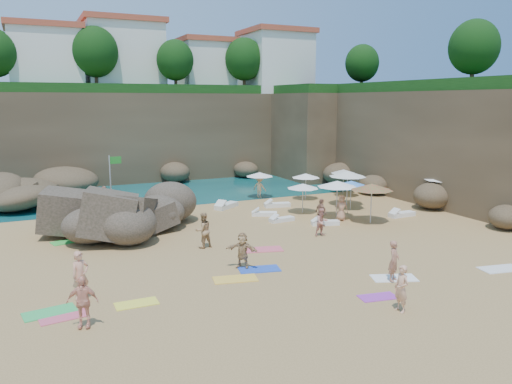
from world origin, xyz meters
name	(u,v)px	position (x,y,z in m)	size (l,w,h in m)	color
ground	(246,241)	(0.00, 0.00, 0.00)	(120.00, 120.00, 0.00)	tan
seawater	(133,170)	(0.00, 30.00, 0.00)	(120.00, 120.00, 0.00)	#0C4751
cliff_back	(162,135)	(2.00, 25.00, 4.00)	(44.00, 8.00, 8.00)	brown
cliff_right	(419,142)	(19.00, 8.00, 4.00)	(8.00, 30.00, 8.00)	brown
cliff_corner	(319,134)	(17.00, 20.00, 4.00)	(10.00, 12.00, 8.00)	brown
rock_promontory	(19,203)	(-11.00, 16.00, 0.00)	(12.00, 7.00, 2.00)	brown
clifftop_buildings	(167,60)	(2.96, 25.79, 11.24)	(28.48, 9.48, 7.00)	white
clifftop_trees	(206,55)	(4.78, 19.52, 11.26)	(35.60, 23.82, 4.40)	#11380F
rock_outcrop	(121,235)	(-5.78, 4.01, 0.00)	(7.11, 5.34, 2.85)	brown
flag_pole	(112,178)	(-5.38, 8.74, 2.53)	(0.77, 0.11, 3.96)	silver
parasol_0	(303,186)	(6.10, 4.51, 1.83)	(2.11, 2.11, 1.99)	silver
parasol_1	(306,176)	(8.62, 8.41, 1.82)	(2.10, 2.10, 1.99)	silver
parasol_2	(260,174)	(5.79, 10.51, 1.81)	(2.09, 2.09, 1.98)	silver
parasol_3	(344,171)	(12.73, 9.45, 1.77)	(2.04, 2.04, 1.93)	silver
parasol_4	(348,174)	(12.20, 8.13, 1.77)	(2.04, 2.04, 1.93)	silver
parasol_6	(372,187)	(8.54, 0.49, 2.22)	(2.56, 2.56, 2.42)	silver
parasol_7	(348,174)	(10.21, 5.36, 2.27)	(2.62, 2.62, 2.47)	silver
parasol_8	(442,177)	(15.84, 2.11, 2.10)	(2.42, 2.42, 2.29)	silver
parasol_9	(337,184)	(7.33, 2.37, 2.21)	(2.55, 2.55, 2.41)	silver
parasol_10	(351,183)	(9.69, 4.18, 1.82)	(2.10, 2.10, 1.98)	silver
lounger_0	(226,206)	(2.12, 8.15, 0.16)	(2.04, 0.68, 0.32)	silver
lounger_1	(264,214)	(3.49, 4.91, 0.13)	(1.63, 0.54, 0.25)	white
lounger_2	(282,220)	(3.79, 3.05, 0.12)	(1.59, 0.53, 0.25)	white
lounger_3	(325,223)	(5.74, 1.20, 0.13)	(1.67, 0.56, 0.26)	white
lounger_4	(277,205)	(5.49, 6.98, 0.14)	(1.81, 0.60, 0.28)	white
lounger_5	(402,214)	(11.43, 0.98, 0.14)	(1.81, 0.60, 0.28)	white
towel_1	(63,317)	(-9.51, -6.00, 0.01)	(1.58, 0.79, 0.03)	#DC556E
towel_3	(50,312)	(-9.92, -5.40, 0.02)	(1.77, 0.88, 0.03)	green
towel_4	(137,304)	(-6.98, -5.92, 0.01)	(1.55, 0.77, 0.03)	#FFF443
towel_5	(394,278)	(3.38, -7.79, 0.02)	(1.86, 0.93, 0.03)	white
towel_6	(378,297)	(1.46, -9.15, 0.01)	(1.45, 0.73, 0.03)	purple
towel_8	(259,269)	(-1.28, -4.41, 0.02)	(1.81, 0.91, 0.03)	blue
towel_9	(264,249)	(0.19, -1.80, 0.02)	(1.89, 0.95, 0.03)	#EA5B6E
towel_11	(69,241)	(-8.55, 3.85, 0.02)	(1.71, 0.86, 0.03)	green
towel_12	(235,279)	(-2.71, -5.08, 0.02)	(1.82, 0.91, 0.03)	yellow
towel_13	(501,269)	(8.45, -8.86, 0.02)	(1.87, 0.93, 0.03)	white
person_stand_0	(80,276)	(-8.76, -4.63, 0.94)	(0.69, 0.45, 1.88)	tan
person_stand_1	(203,230)	(-2.42, -0.19, 0.91)	(0.88, 0.69, 1.82)	#AA8155
person_stand_2	(260,187)	(5.81, 10.56, 0.83)	(1.08, 0.45, 1.67)	#EEBC87
person_stand_3	(321,213)	(5.34, 1.03, 0.83)	(0.98, 0.41, 1.67)	#94624A
person_stand_4	(341,208)	(7.27, 1.76, 0.81)	(0.79, 0.43, 1.61)	tan
person_stand_5	(104,197)	(-5.50, 11.92, 0.75)	(1.39, 0.40, 1.50)	tan
person_stand_6	(401,289)	(1.36, -10.52, 0.85)	(0.62, 0.41, 1.70)	#E2A580
person_lie_1	(84,322)	(-8.95, -7.14, 0.21)	(1.01, 1.73, 0.42)	#F1A589
person_lie_3	(243,263)	(-1.87, -3.90, 0.21)	(1.47, 1.59, 0.42)	tan
person_lie_4	(393,277)	(3.12, -8.04, 0.20)	(0.62, 1.69, 0.41)	#A96D54
person_lie_5	(322,231)	(4.20, -0.84, 0.29)	(0.74, 1.52, 0.58)	tan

